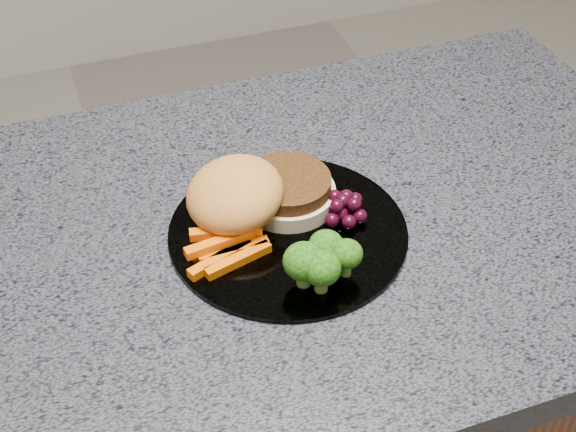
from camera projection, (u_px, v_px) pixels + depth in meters
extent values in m
cube|color=#46464F|center=(191.00, 260.00, 0.87)|extent=(1.20, 0.60, 0.04)
cylinder|color=white|center=(288.00, 232.00, 0.87)|extent=(0.26, 0.26, 0.01)
cylinder|color=beige|center=(288.00, 196.00, 0.90)|extent=(0.14, 0.14, 0.02)
cylinder|color=#46270D|center=(288.00, 183.00, 0.88)|extent=(0.13, 0.13, 0.02)
ellipsoid|color=#B4652D|center=(235.00, 199.00, 0.86)|extent=(0.14, 0.14, 0.06)
cube|color=#DA5A03|center=(224.00, 243.00, 0.85)|extent=(0.08, 0.03, 0.01)
cube|color=#DA5A03|center=(234.00, 251.00, 0.84)|extent=(0.08, 0.01, 0.01)
cube|color=#DA5A03|center=(220.00, 259.00, 0.83)|extent=(0.08, 0.04, 0.01)
cube|color=#DA5A03|center=(226.00, 232.00, 0.84)|extent=(0.08, 0.03, 0.01)
cube|color=#DA5A03|center=(220.00, 243.00, 0.83)|extent=(0.08, 0.02, 0.01)
cube|color=#DA5A03|center=(238.00, 260.00, 0.83)|extent=(0.08, 0.03, 0.01)
cylinder|color=olive|center=(304.00, 277.00, 0.80)|extent=(0.01, 0.01, 0.02)
ellipsoid|color=#133907|center=(304.00, 261.00, 0.79)|extent=(0.04, 0.04, 0.04)
cylinder|color=olive|center=(325.00, 261.00, 0.82)|extent=(0.01, 0.01, 0.02)
ellipsoid|color=#133907|center=(326.00, 246.00, 0.81)|extent=(0.04, 0.04, 0.03)
cylinder|color=olive|center=(321.00, 283.00, 0.80)|extent=(0.01, 0.01, 0.02)
ellipsoid|color=#133907|center=(322.00, 268.00, 0.78)|extent=(0.04, 0.04, 0.03)
cylinder|color=olive|center=(346.00, 268.00, 0.81)|extent=(0.01, 0.01, 0.02)
ellipsoid|color=#133907|center=(347.00, 254.00, 0.80)|extent=(0.03, 0.03, 0.03)
sphere|color=black|center=(341.00, 214.00, 0.88)|extent=(0.02, 0.02, 0.02)
sphere|color=black|center=(352.00, 208.00, 0.88)|extent=(0.02, 0.02, 0.02)
sphere|color=black|center=(341.00, 203.00, 0.89)|extent=(0.02, 0.02, 0.02)
sphere|color=black|center=(328.00, 210.00, 0.88)|extent=(0.02, 0.02, 0.02)
sphere|color=black|center=(332.00, 220.00, 0.87)|extent=(0.02, 0.02, 0.02)
sphere|color=black|center=(349.00, 222.00, 0.87)|extent=(0.02, 0.02, 0.02)
sphere|color=black|center=(360.00, 216.00, 0.87)|extent=(0.02, 0.02, 0.02)
sphere|color=black|center=(355.00, 199.00, 0.89)|extent=(0.02, 0.02, 0.02)
sphere|color=black|center=(320.00, 208.00, 0.88)|extent=(0.02, 0.02, 0.02)
sphere|color=black|center=(343.00, 201.00, 0.87)|extent=(0.02, 0.02, 0.02)
sphere|color=black|center=(337.00, 206.00, 0.87)|extent=(0.02, 0.02, 0.02)
sphere|color=black|center=(354.00, 204.00, 0.87)|extent=(0.02, 0.02, 0.02)
sphere|color=black|center=(335.00, 196.00, 0.88)|extent=(0.02, 0.02, 0.02)
sphere|color=black|center=(346.00, 196.00, 0.88)|extent=(0.02, 0.02, 0.02)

